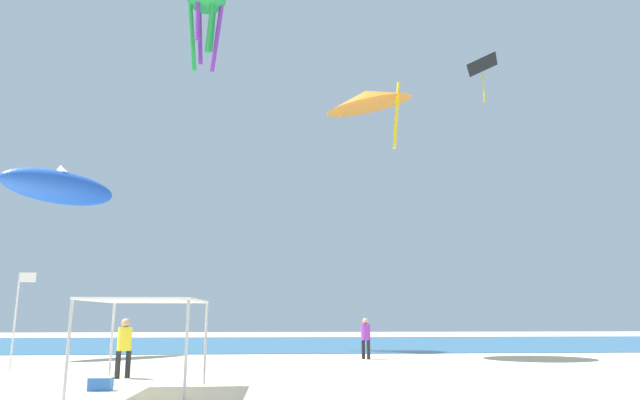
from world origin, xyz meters
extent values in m
cube|color=beige|center=(0.00, 0.00, -0.05)|extent=(110.00, 110.00, 0.10)
cube|color=#28608C|center=(0.00, 25.85, 0.01)|extent=(110.00, 23.60, 0.03)
cylinder|color=#B2B2B7|center=(-6.94, -1.83, 1.11)|extent=(0.07, 0.07, 2.22)
cylinder|color=#B2B2B7|center=(-4.36, -1.83, 1.11)|extent=(0.07, 0.07, 2.22)
cylinder|color=#B2B2B7|center=(-6.94, 1.44, 1.11)|extent=(0.07, 0.07, 2.22)
cylinder|color=#B2B2B7|center=(-4.36, 1.44, 1.11)|extent=(0.07, 0.07, 2.22)
cube|color=white|center=(-5.65, -0.19, 2.25)|extent=(2.65, 3.34, 0.06)
cylinder|color=black|center=(-6.94, 3.32, 0.41)|extent=(0.16, 0.16, 0.81)
cylinder|color=black|center=(-7.19, 3.13, 0.41)|extent=(0.16, 0.16, 0.81)
cylinder|color=yellow|center=(-7.06, 3.22, 1.17)|extent=(0.42, 0.42, 0.71)
sphere|color=tan|center=(-7.06, 3.22, 1.66)|extent=(0.27, 0.27, 0.27)
cylinder|color=black|center=(1.63, 10.38, 0.41)|extent=(0.16, 0.16, 0.81)
cylinder|color=black|center=(1.44, 10.63, 0.41)|extent=(0.16, 0.16, 0.81)
cylinder|color=purple|center=(1.53, 10.50, 1.17)|extent=(0.42, 0.42, 0.71)
sphere|color=tan|center=(1.53, 10.50, 1.65)|extent=(0.26, 0.26, 0.26)
cylinder|color=silver|center=(-11.70, 6.09, 1.71)|extent=(0.06, 0.06, 3.41)
cube|color=white|center=(-11.39, 6.09, 3.24)|extent=(0.55, 0.02, 0.35)
cube|color=blue|center=(-6.81, 0.29, 0.16)|extent=(0.56, 0.36, 0.32)
cube|color=white|center=(-6.81, 0.29, 0.34)|extent=(0.57, 0.37, 0.03)
cylinder|color=green|center=(-7.22, 20.60, 20.99)|extent=(0.44, 0.55, 2.98)
cylinder|color=purple|center=(-8.04, 20.58, 20.54)|extent=(0.50, 0.62, 3.86)
cylinder|color=green|center=(-8.43, 19.87, 20.10)|extent=(0.77, 0.31, 4.74)
cylinder|color=purple|center=(-8.00, 19.18, 20.99)|extent=(0.44, 0.55, 2.98)
cylinder|color=green|center=(-7.19, 19.19, 20.54)|extent=(0.50, 0.62, 3.86)
cylinder|color=purple|center=(-6.80, 19.91, 20.10)|extent=(0.77, 0.31, 4.74)
cone|color=orange|center=(2.17, 12.78, 13.20)|extent=(6.47, 6.46, 1.98)
cylinder|color=yellow|center=(3.38, 11.24, 11.73)|extent=(0.62, 0.53, 3.59)
cube|color=black|center=(12.45, 22.88, 20.23)|extent=(2.83, 2.87, 0.75)
cylinder|color=yellow|center=(12.45, 22.88, 18.43)|extent=(0.14, 0.14, 2.32)
ellipsoid|color=blue|center=(-13.52, 13.43, 8.25)|extent=(5.47, 5.61, 2.10)
cone|color=white|center=(-13.52, 13.43, 9.14)|extent=(1.29, 1.28, 0.82)
camera|label=1|loc=(-2.24, -14.97, 1.84)|focal=31.46mm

